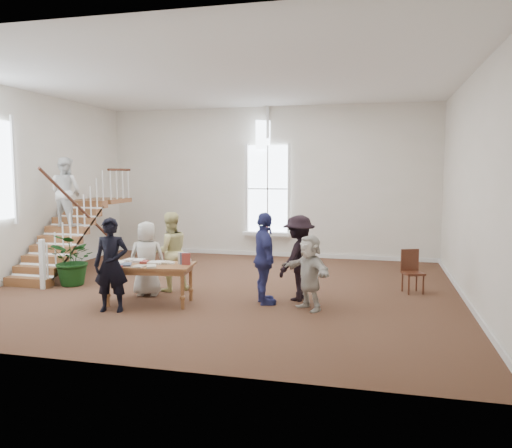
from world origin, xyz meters
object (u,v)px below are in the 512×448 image
(library_table, at_px, (149,268))
(floor_plant, at_px, (74,260))
(police_officer, at_px, (111,265))
(elderly_woman, at_px, (147,259))
(woman_cluster_c, at_px, (309,272))
(side_chair, at_px, (412,269))
(person_yellow, at_px, (170,252))
(woman_cluster_a, at_px, (264,258))
(woman_cluster_b, at_px, (299,258))

(library_table, relative_size, floor_plant, 1.48)
(library_table, height_order, police_officer, police_officer)
(floor_plant, bearing_deg, elderly_woman, -12.45)
(police_officer, xyz_separation_m, woman_cluster_c, (3.52, 0.97, -0.16))
(library_table, bearing_deg, police_officer, -130.42)
(woman_cluster_c, relative_size, side_chair, 1.55)
(person_yellow, height_order, floor_plant, person_yellow)
(woman_cluster_c, bearing_deg, side_chair, 87.39)
(woman_cluster_a, relative_size, woman_cluster_c, 1.26)
(person_yellow, bearing_deg, elderly_woman, 20.25)
(library_table, height_order, woman_cluster_a, woman_cluster_a)
(police_officer, height_order, floor_plant, police_officer)
(woman_cluster_a, bearing_deg, library_table, 79.60)
(police_officer, bearing_deg, side_chair, 15.64)
(woman_cluster_a, xyz_separation_m, side_chair, (2.84, 1.66, -0.39))
(library_table, xyz_separation_m, floor_plant, (-2.34, 1.05, -0.11))
(police_officer, distance_m, side_chair, 6.16)
(elderly_woman, distance_m, woman_cluster_c, 3.43)
(police_officer, xyz_separation_m, elderly_woman, (0.10, 1.25, -0.09))
(woman_cluster_a, distance_m, woman_cluster_c, 0.94)
(library_table, height_order, elderly_woman, elderly_woman)
(library_table, distance_m, floor_plant, 2.57)
(elderly_woman, bearing_deg, woman_cluster_b, 173.47)
(elderly_woman, height_order, person_yellow, person_yellow)
(police_officer, relative_size, floor_plant, 1.46)
(library_table, xyz_separation_m, police_officer, (-0.43, -0.65, 0.17))
(person_yellow, height_order, woman_cluster_c, person_yellow)
(woman_cluster_c, distance_m, floor_plant, 5.48)
(woman_cluster_b, height_order, side_chair, woman_cluster_b)
(police_officer, height_order, side_chair, police_officer)
(police_officer, height_order, woman_cluster_b, police_officer)
(library_table, bearing_deg, side_chair, 16.52)
(woman_cluster_a, bearing_deg, side_chair, -83.65)
(library_table, xyz_separation_m, person_yellow, (-0.03, 1.10, 0.16))
(person_yellow, bearing_deg, woman_cluster_c, 127.23)
(elderly_woman, distance_m, floor_plant, 2.07)
(police_officer, relative_size, person_yellow, 1.02)
(police_officer, bearing_deg, woman_cluster_c, 3.69)
(library_table, height_order, woman_cluster_b, woman_cluster_b)
(woman_cluster_c, height_order, side_chair, woman_cluster_c)
(woman_cluster_b, height_order, woman_cluster_c, woman_cluster_b)
(elderly_woman, relative_size, side_chair, 1.69)
(person_yellow, distance_m, woman_cluster_a, 2.29)
(woman_cluster_c, bearing_deg, floor_plant, -143.92)
(elderly_woman, bearing_deg, woman_cluster_c, 162.00)
(woman_cluster_b, distance_m, woman_cluster_c, 0.73)
(library_table, relative_size, woman_cluster_b, 1.03)
(police_officer, distance_m, person_yellow, 1.80)
(woman_cluster_a, xyz_separation_m, floor_plant, (-4.53, 0.52, -0.30))
(person_yellow, bearing_deg, police_officer, 38.34)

